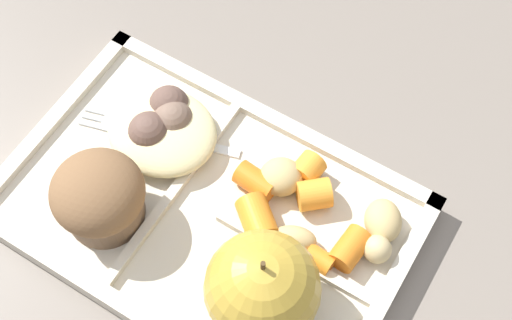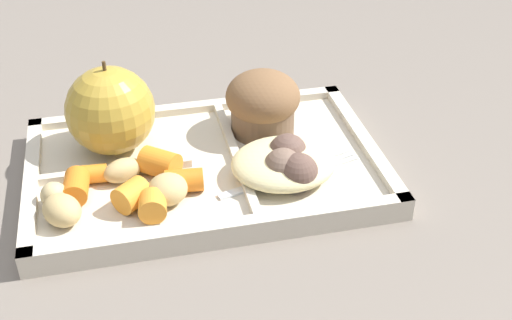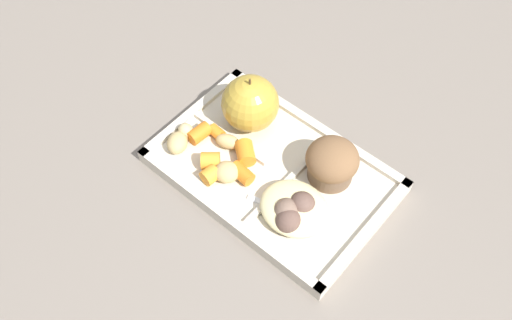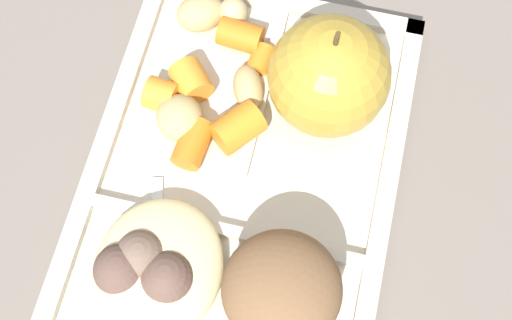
% 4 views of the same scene
% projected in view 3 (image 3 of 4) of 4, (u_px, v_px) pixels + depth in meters
% --- Properties ---
extents(ground, '(6.00, 6.00, 0.00)m').
position_uv_depth(ground, '(273.00, 175.00, 0.88)').
color(ground, slate).
extents(lunch_tray, '(0.35, 0.23, 0.02)m').
position_uv_depth(lunch_tray, '(273.00, 172.00, 0.87)').
color(lunch_tray, beige).
rests_on(lunch_tray, ground).
extents(green_apple, '(0.09, 0.09, 0.10)m').
position_uv_depth(green_apple, '(250.00, 104.00, 0.88)').
color(green_apple, '#B79333').
rests_on(green_apple, lunch_tray).
extents(bran_muffin, '(0.08, 0.08, 0.07)m').
position_uv_depth(bran_muffin, '(332.00, 162.00, 0.83)').
color(bran_muffin, brown).
rests_on(bran_muffin, lunch_tray).
extents(carrot_slice_tilted, '(0.03, 0.03, 0.03)m').
position_uv_depth(carrot_slice_tilted, '(210.00, 175.00, 0.85)').
color(carrot_slice_tilted, orange).
rests_on(carrot_slice_tilted, lunch_tray).
extents(carrot_slice_center, '(0.04, 0.03, 0.02)m').
position_uv_depth(carrot_slice_center, '(242.00, 173.00, 0.85)').
color(carrot_slice_center, orange).
rests_on(carrot_slice_center, lunch_tray).
extents(carrot_slice_large, '(0.03, 0.04, 0.02)m').
position_uv_depth(carrot_slice_large, '(199.00, 133.00, 0.89)').
color(carrot_slice_large, orange).
rests_on(carrot_slice_large, lunch_tray).
extents(carrot_slice_diagonal, '(0.04, 0.04, 0.03)m').
position_uv_depth(carrot_slice_diagonal, '(245.00, 153.00, 0.87)').
color(carrot_slice_diagonal, orange).
rests_on(carrot_slice_diagonal, lunch_tray).
extents(carrot_slice_near_corner, '(0.02, 0.02, 0.02)m').
position_uv_depth(carrot_slice_near_corner, '(217.00, 132.00, 0.89)').
color(carrot_slice_near_corner, orange).
rests_on(carrot_slice_near_corner, lunch_tray).
extents(carrot_slice_small, '(0.04, 0.04, 0.03)m').
position_uv_depth(carrot_slice_small, '(210.00, 161.00, 0.86)').
color(carrot_slice_small, orange).
rests_on(carrot_slice_small, lunch_tray).
extents(potato_chunk_corner, '(0.05, 0.05, 0.03)m').
position_uv_depth(potato_chunk_corner, '(177.00, 143.00, 0.88)').
color(potato_chunk_corner, tan).
rests_on(potato_chunk_corner, lunch_tray).
extents(potato_chunk_wedge, '(0.05, 0.05, 0.03)m').
position_uv_depth(potato_chunk_wedge, '(227.00, 172.00, 0.85)').
color(potato_chunk_wedge, tan).
rests_on(potato_chunk_wedge, lunch_tray).
extents(potato_chunk_browned, '(0.02, 0.02, 0.03)m').
position_uv_depth(potato_chunk_browned, '(186.00, 131.00, 0.89)').
color(potato_chunk_browned, tan).
rests_on(potato_chunk_browned, lunch_tray).
extents(potato_chunk_golden, '(0.04, 0.04, 0.02)m').
position_uv_depth(potato_chunk_golden, '(228.00, 142.00, 0.88)').
color(potato_chunk_golden, tan).
rests_on(potato_chunk_golden, lunch_tray).
extents(egg_noodle_pile, '(0.10, 0.09, 0.03)m').
position_uv_depth(egg_noodle_pile, '(294.00, 208.00, 0.81)').
color(egg_noodle_pile, beige).
rests_on(egg_noodle_pile, lunch_tray).
extents(meatball_front, '(0.04, 0.04, 0.04)m').
position_uv_depth(meatball_front, '(286.00, 211.00, 0.80)').
color(meatball_front, '#755B4C').
rests_on(meatball_front, lunch_tray).
extents(meatball_center, '(0.03, 0.03, 0.03)m').
position_uv_depth(meatball_center, '(299.00, 211.00, 0.81)').
color(meatball_center, brown).
rests_on(meatball_center, lunch_tray).
extents(meatball_back, '(0.04, 0.04, 0.04)m').
position_uv_depth(meatball_back, '(302.00, 205.00, 0.81)').
color(meatball_back, brown).
rests_on(meatball_back, lunch_tray).
extents(meatball_side, '(0.04, 0.04, 0.04)m').
position_uv_depth(meatball_side, '(288.00, 221.00, 0.79)').
color(meatball_side, brown).
rests_on(meatball_side, lunch_tray).
extents(plastic_fork, '(0.15, 0.05, 0.00)m').
position_uv_depth(plastic_fork, '(303.00, 219.00, 0.82)').
color(plastic_fork, silver).
rests_on(plastic_fork, lunch_tray).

